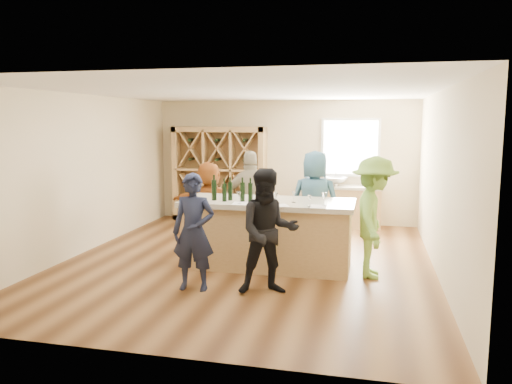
% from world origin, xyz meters
% --- Properties ---
extents(floor, '(6.00, 7.00, 0.10)m').
position_xyz_m(floor, '(0.00, 0.00, -0.05)').
color(floor, brown).
rests_on(floor, ground).
extents(ceiling, '(6.00, 7.00, 0.10)m').
position_xyz_m(ceiling, '(0.00, 0.00, 2.85)').
color(ceiling, white).
rests_on(ceiling, ground).
extents(wall_back, '(6.00, 0.10, 2.80)m').
position_xyz_m(wall_back, '(0.00, 3.55, 1.40)').
color(wall_back, beige).
rests_on(wall_back, ground).
extents(wall_front, '(6.00, 0.10, 2.80)m').
position_xyz_m(wall_front, '(0.00, -3.55, 1.40)').
color(wall_front, beige).
rests_on(wall_front, ground).
extents(wall_left, '(0.10, 7.00, 2.80)m').
position_xyz_m(wall_left, '(-3.05, 0.00, 1.40)').
color(wall_left, beige).
rests_on(wall_left, ground).
extents(wall_right, '(0.10, 7.00, 2.80)m').
position_xyz_m(wall_right, '(3.05, 0.00, 1.40)').
color(wall_right, beige).
rests_on(wall_right, ground).
extents(window_frame, '(1.30, 0.06, 1.30)m').
position_xyz_m(window_frame, '(1.50, 3.47, 1.75)').
color(window_frame, white).
rests_on(window_frame, wall_back).
extents(window_pane, '(1.18, 0.01, 1.18)m').
position_xyz_m(window_pane, '(1.50, 3.44, 1.75)').
color(window_pane, white).
rests_on(window_pane, wall_back).
extents(wine_rack, '(2.20, 0.45, 2.20)m').
position_xyz_m(wine_rack, '(-1.50, 3.27, 1.10)').
color(wine_rack, tan).
rests_on(wine_rack, floor).
extents(back_counter_base, '(1.60, 0.58, 0.86)m').
position_xyz_m(back_counter_base, '(1.40, 3.20, 0.43)').
color(back_counter_base, tan).
rests_on(back_counter_base, floor).
extents(back_counter_top, '(1.70, 0.62, 0.06)m').
position_xyz_m(back_counter_top, '(1.40, 3.20, 0.89)').
color(back_counter_top, '#BEB39C').
rests_on(back_counter_top, back_counter_base).
extents(sink, '(0.54, 0.54, 0.19)m').
position_xyz_m(sink, '(1.20, 3.20, 1.01)').
color(sink, silver).
rests_on(sink, back_counter_top).
extents(faucet, '(0.02, 0.02, 0.30)m').
position_xyz_m(faucet, '(1.20, 3.38, 1.07)').
color(faucet, silver).
rests_on(faucet, back_counter_top).
extents(tasting_counter_base, '(2.60, 1.00, 1.00)m').
position_xyz_m(tasting_counter_base, '(0.39, -0.19, 0.50)').
color(tasting_counter_base, tan).
rests_on(tasting_counter_base, floor).
extents(tasting_counter_top, '(2.72, 1.12, 0.08)m').
position_xyz_m(tasting_counter_top, '(0.39, -0.19, 1.04)').
color(tasting_counter_top, '#BEB39C').
rests_on(tasting_counter_top, tasting_counter_base).
extents(wine_bottle_a, '(0.10, 0.10, 0.33)m').
position_xyz_m(wine_bottle_a, '(-0.45, -0.38, 1.24)').
color(wine_bottle_a, black).
rests_on(wine_bottle_a, tasting_counter_top).
extents(wine_bottle_b, '(0.07, 0.07, 0.28)m').
position_xyz_m(wine_bottle_b, '(-0.26, -0.44, 1.22)').
color(wine_bottle_b, black).
rests_on(wine_bottle_b, tasting_counter_top).
extents(wine_bottle_c, '(0.09, 0.09, 0.29)m').
position_xyz_m(wine_bottle_c, '(-0.20, -0.33, 1.23)').
color(wine_bottle_c, black).
rests_on(wine_bottle_c, tasting_counter_top).
extents(wine_bottle_d, '(0.08, 0.08, 0.30)m').
position_xyz_m(wine_bottle_d, '(0.03, -0.41, 1.23)').
color(wine_bottle_d, black).
rests_on(wine_bottle_d, tasting_counter_top).
extents(wine_bottle_e, '(0.10, 0.10, 0.29)m').
position_xyz_m(wine_bottle_e, '(0.14, -0.38, 1.23)').
color(wine_bottle_e, black).
rests_on(wine_bottle_e, tasting_counter_top).
extents(wine_glass_a, '(0.09, 0.09, 0.19)m').
position_xyz_m(wine_glass_a, '(0.03, -0.64, 1.17)').
color(wine_glass_a, white).
rests_on(wine_glass_a, tasting_counter_top).
extents(wine_glass_b, '(0.10, 0.10, 0.20)m').
position_xyz_m(wine_glass_b, '(0.60, -0.67, 1.18)').
color(wine_glass_b, white).
rests_on(wine_glass_b, tasting_counter_top).
extents(wine_glass_c, '(0.08, 0.08, 0.17)m').
position_xyz_m(wine_glass_c, '(1.11, -0.66, 1.16)').
color(wine_glass_c, white).
rests_on(wine_glass_c, tasting_counter_top).
extents(wine_glass_d, '(0.07, 0.07, 0.17)m').
position_xyz_m(wine_glass_d, '(0.82, -0.31, 1.16)').
color(wine_glass_d, white).
rests_on(wine_glass_d, tasting_counter_top).
extents(wine_glass_e, '(0.08, 0.08, 0.19)m').
position_xyz_m(wine_glass_e, '(1.30, -0.47, 1.18)').
color(wine_glass_e, white).
rests_on(wine_glass_e, tasting_counter_top).
extents(tasting_menu_a, '(0.25, 0.32, 0.00)m').
position_xyz_m(tasting_menu_a, '(0.03, -0.59, 1.08)').
color(tasting_menu_a, white).
rests_on(tasting_menu_a, tasting_counter_top).
extents(tasting_menu_b, '(0.30, 0.34, 0.00)m').
position_xyz_m(tasting_menu_b, '(0.68, -0.64, 1.08)').
color(tasting_menu_b, white).
rests_on(tasting_menu_b, tasting_counter_top).
extents(tasting_menu_c, '(0.25, 0.33, 0.00)m').
position_xyz_m(tasting_menu_c, '(1.23, -0.60, 1.08)').
color(tasting_menu_c, white).
rests_on(tasting_menu_c, tasting_counter_top).
extents(person_near_left, '(0.62, 0.47, 1.63)m').
position_xyz_m(person_near_left, '(-0.38, -1.52, 0.81)').
color(person_near_left, '#191E38').
rests_on(person_near_left, floor).
extents(person_near_right, '(0.93, 0.70, 1.71)m').
position_xyz_m(person_near_right, '(0.65, -1.43, 0.85)').
color(person_near_right, black).
rests_on(person_near_right, floor).
extents(person_server, '(0.55, 1.18, 1.82)m').
position_xyz_m(person_server, '(2.04, -0.37, 0.91)').
color(person_server, '#8CC64C').
rests_on(person_server, floor).
extents(person_far_mid, '(1.17, 0.85, 1.80)m').
position_xyz_m(person_far_mid, '(-0.13, 0.81, 0.90)').
color(person_far_mid, gray).
rests_on(person_far_mid, floor).
extents(person_far_right, '(0.93, 0.64, 1.82)m').
position_xyz_m(person_far_right, '(1.02, 0.82, 0.91)').
color(person_far_right, '#335972').
rests_on(person_far_right, floor).
extents(person_far_left, '(1.52, 0.65, 1.59)m').
position_xyz_m(person_far_left, '(-0.96, 0.89, 0.80)').
color(person_far_left, '#994C19').
rests_on(person_far_left, floor).
extents(wine_bottle_f, '(0.07, 0.07, 0.30)m').
position_xyz_m(wine_bottle_f, '(0.44, -0.49, 1.23)').
color(wine_bottle_f, black).
rests_on(wine_bottle_f, tasting_counter_top).
extents(wine_glass_f, '(0.07, 0.07, 0.18)m').
position_xyz_m(wine_glass_f, '(0.34, 0.01, 1.17)').
color(wine_glass_f, white).
rests_on(wine_glass_f, tasting_counter_top).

